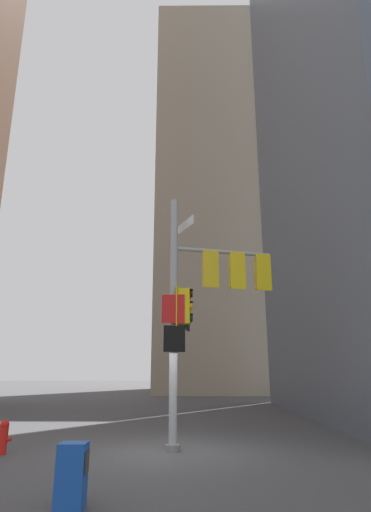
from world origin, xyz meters
TOP-DOWN VIEW (x-y plane):
  - ground at (0.00, 0.00)m, footprint 120.00×120.00m
  - building_mid_block at (3.90, 27.53)m, footprint 12.85×12.85m
  - signal_pole_assembly at (0.78, 0.33)m, footprint 3.33×2.51m
  - fire_hydrant at (-4.28, -0.49)m, footprint 0.33×0.23m
  - newspaper_box at (-1.41, -4.57)m, footprint 0.45×0.36m

SIDE VIEW (x-z plane):
  - ground at x=0.00m, z-range 0.00..0.00m
  - fire_hydrant at x=-4.28m, z-range 0.02..0.84m
  - newspaper_box at x=-1.41m, z-range 0.00..0.96m
  - signal_pole_assembly at x=0.78m, z-range 0.59..7.67m
  - building_mid_block at x=3.90m, z-range 0.00..37.22m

